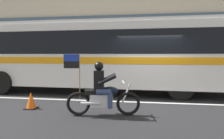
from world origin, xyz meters
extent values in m
plane|color=black|center=(0.00, 0.00, 0.00)|extent=(60.00, 60.00, 0.00)
cube|color=#B7B2A8|center=(0.00, 5.10, 0.07)|extent=(28.00, 3.80, 0.15)
cube|color=silver|center=(0.00, -0.60, 0.00)|extent=(26.60, 0.14, 0.01)
cube|color=#B2A893|center=(0.00, 7.40, 5.80)|extent=(28.00, 0.80, 11.60)
cube|color=#384C60|center=(0.00, 6.96, 4.06)|extent=(25.76, 0.10, 1.40)
cube|color=white|center=(-2.38, 1.20, 1.73)|extent=(13.18, 2.94, 2.70)
cube|color=black|center=(-2.38, 1.20, 2.28)|extent=(12.13, 2.95, 0.96)
cube|color=orange|center=(-2.38, 1.20, 1.53)|extent=(12.92, 2.96, 0.28)
cube|color=silver|center=(-2.38, 1.20, 3.14)|extent=(12.92, 2.80, 0.16)
cylinder|color=black|center=(-6.44, 0.02, 0.52)|extent=(1.04, 0.30, 1.04)
cylinder|color=black|center=(1.23, 0.02, 0.52)|extent=(1.04, 0.30, 1.04)
torus|color=black|center=(-0.68, -2.20, 0.34)|extent=(0.70, 0.19, 0.69)
torus|color=black|center=(-2.11, -2.41, 0.34)|extent=(0.70, 0.19, 0.69)
cube|color=silver|center=(-1.45, -2.31, 0.44)|extent=(0.67, 0.37, 0.36)
ellipsoid|color=black|center=(-1.20, -2.27, 0.72)|extent=(0.52, 0.35, 0.24)
cube|color=black|center=(-1.64, -2.34, 0.69)|extent=(0.59, 0.34, 0.12)
cylinder|color=silver|center=(-0.74, -2.21, 0.65)|extent=(0.28, 0.10, 0.58)
cylinder|color=silver|center=(-0.82, -2.22, 0.96)|extent=(0.13, 0.64, 0.04)
cylinder|color=silver|center=(-1.72, -2.51, 0.39)|extent=(0.56, 0.17, 0.09)
cube|color=black|center=(-1.52, -2.32, 1.02)|extent=(0.33, 0.40, 0.56)
sphere|color=black|center=(-1.52, -2.32, 1.44)|extent=(0.26, 0.26, 0.26)
cylinder|color=navy|center=(-1.40, -2.12, 0.72)|extent=(0.44, 0.21, 0.15)
cylinder|color=navy|center=(-1.23, -2.09, 0.48)|extent=(0.13, 0.13, 0.46)
cylinder|color=navy|center=(-1.35, -2.48, 0.72)|extent=(0.44, 0.21, 0.15)
cylinder|color=navy|center=(-1.17, -2.45, 0.48)|extent=(0.13, 0.13, 0.46)
cylinder|color=black|center=(-1.31, -2.09, 1.06)|extent=(0.53, 0.18, 0.32)
cylinder|color=black|center=(-1.25, -2.48, 1.06)|extent=(0.53, 0.18, 0.32)
cylinder|color=olive|center=(-2.07, -2.40, 1.15)|extent=(0.02, 0.02, 1.25)
cube|color=#1933A5|center=(-2.29, -2.43, 1.68)|extent=(0.44, 0.08, 0.20)
cube|color=black|center=(-2.29, -2.43, 1.47)|extent=(0.44, 0.08, 0.20)
cone|color=#EA590F|center=(-3.87, -1.93, 0.28)|extent=(0.32, 0.32, 0.55)
cube|color=black|center=(-3.87, -1.93, 0.01)|extent=(0.36, 0.36, 0.03)
camera|label=1|loc=(-0.39, -7.70, 1.76)|focal=30.83mm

